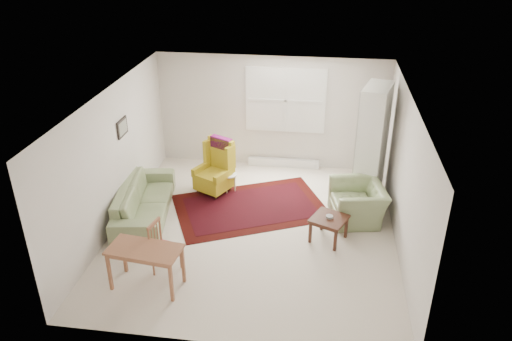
# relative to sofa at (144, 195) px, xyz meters

# --- Properties ---
(room) EXTENTS (5.04, 5.54, 2.51)m
(room) POSITION_rel_sofa_xyz_m (2.12, 0.00, 0.81)
(room) COLOR beige
(room) RESTS_ON ground
(rug) EXTENTS (3.32, 2.83, 0.03)m
(rug) POSITION_rel_sofa_xyz_m (1.92, 0.55, -0.43)
(rug) COLOR black
(rug) RESTS_ON ground
(sofa) EXTENTS (1.20, 2.32, 0.89)m
(sofa) POSITION_rel_sofa_xyz_m (0.00, 0.00, 0.00)
(sofa) COLOR #7B8C5D
(sofa) RESTS_ON ground
(armchair) EXTENTS (1.10, 1.21, 0.82)m
(armchair) POSITION_rel_sofa_xyz_m (3.95, 0.45, -0.04)
(armchair) COLOR #7B8C5D
(armchair) RESTS_ON ground
(wingback_chair) EXTENTS (0.88, 0.89, 1.11)m
(wingback_chair) POSITION_rel_sofa_xyz_m (1.09, 1.09, 0.11)
(wingback_chair) COLOR gold
(wingback_chair) RESTS_ON ground
(coffee_table) EXTENTS (0.74, 0.74, 0.46)m
(coffee_table) POSITION_rel_sofa_xyz_m (3.43, -0.34, -0.22)
(coffee_table) COLOR #3F1E13
(coffee_table) RESTS_ON ground
(stool) EXTENTS (0.33, 0.33, 0.41)m
(stool) POSITION_rel_sofa_xyz_m (1.41, 1.14, -0.24)
(stool) COLOR white
(stool) RESTS_ON ground
(cabinet) EXTENTS (0.70, 1.01, 2.29)m
(cabinet) POSITION_rel_sofa_xyz_m (4.20, 1.40, 0.70)
(cabinet) COLOR white
(cabinet) RESTS_ON ground
(desk) EXTENTS (1.14, 0.67, 0.69)m
(desk) POSITION_rel_sofa_xyz_m (0.72, -1.96, -0.10)
(desk) COLOR #92593A
(desk) RESTS_ON ground
(desk_chair) EXTENTS (0.46, 0.46, 0.89)m
(desk_chair) POSITION_rel_sofa_xyz_m (0.91, -1.58, -0.00)
(desk_chair) COLOR #92593A
(desk_chair) RESTS_ON ground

